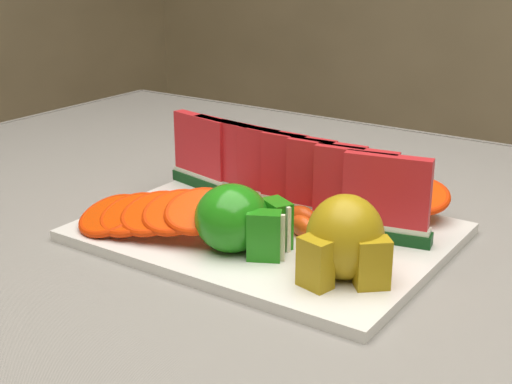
{
  "coord_description": "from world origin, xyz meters",
  "views": [
    {
      "loc": [
        0.38,
        -0.69,
        1.08
      ],
      "look_at": [
        -0.06,
        -0.05,
        0.81
      ],
      "focal_mm": 50.0,
      "sensor_mm": 36.0,
      "label": 1
    }
  ],
  "objects_px": {
    "apple_cluster": "(238,220)",
    "fork": "(310,161)",
    "pear_cluster": "(345,240)",
    "platter": "(267,232)"
  },
  "relations": [
    {
      "from": "fork",
      "to": "pear_cluster",
      "type": "bearing_deg",
      "value": -55.44
    },
    {
      "from": "platter",
      "to": "fork",
      "type": "distance_m",
      "value": 0.3
    },
    {
      "from": "pear_cluster",
      "to": "fork",
      "type": "bearing_deg",
      "value": 124.56
    },
    {
      "from": "apple_cluster",
      "to": "fork",
      "type": "distance_m",
      "value": 0.37
    },
    {
      "from": "pear_cluster",
      "to": "fork",
      "type": "distance_m",
      "value": 0.42
    },
    {
      "from": "pear_cluster",
      "to": "platter",
      "type": "bearing_deg",
      "value": 154.49
    },
    {
      "from": "platter",
      "to": "apple_cluster",
      "type": "distance_m",
      "value": 0.08
    },
    {
      "from": "apple_cluster",
      "to": "fork",
      "type": "height_order",
      "value": "apple_cluster"
    },
    {
      "from": "apple_cluster",
      "to": "fork",
      "type": "xyz_separation_m",
      "value": [
        -0.11,
        0.35,
        -0.04
      ]
    },
    {
      "from": "apple_cluster",
      "to": "pear_cluster",
      "type": "height_order",
      "value": "pear_cluster"
    }
  ]
}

